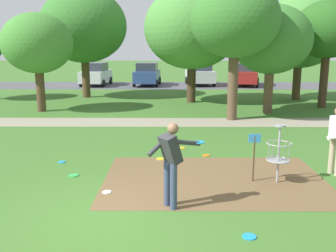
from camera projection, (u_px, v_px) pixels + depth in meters
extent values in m
plane|color=#3D6B28|center=(106.00, 218.00, 7.09)|extent=(160.00, 160.00, 0.00)
cube|color=brown|center=(214.00, 179.00, 9.16)|extent=(5.30, 3.63, 0.01)
cylinder|color=#9E9EA3|center=(279.00, 155.00, 8.82)|extent=(0.05, 0.05, 1.35)
cylinder|color=#9E9EA3|center=(280.00, 126.00, 8.68)|extent=(0.24, 0.24, 0.04)
torus|color=#9E9EA3|center=(279.00, 143.00, 8.76)|extent=(0.58, 0.58, 0.02)
torus|color=#9E9EA3|center=(278.00, 160.00, 8.84)|extent=(0.55, 0.55, 0.03)
cylinder|color=#9E9EA3|center=(278.00, 161.00, 8.85)|extent=(0.48, 0.48, 0.02)
cylinder|color=gray|center=(289.00, 152.00, 8.80)|extent=(0.01, 0.01, 0.40)
cylinder|color=gray|center=(285.00, 150.00, 8.94)|extent=(0.01, 0.01, 0.40)
cylinder|color=gray|center=(279.00, 149.00, 9.02)|extent=(0.01, 0.01, 0.40)
cylinder|color=gray|center=(273.00, 149.00, 9.03)|extent=(0.01, 0.01, 0.40)
cylinder|color=gray|center=(269.00, 150.00, 8.94)|extent=(0.01, 0.01, 0.40)
cylinder|color=gray|center=(268.00, 152.00, 8.81)|extent=(0.01, 0.01, 0.40)
cylinder|color=gray|center=(272.00, 153.00, 8.67)|extent=(0.01, 0.01, 0.40)
cylinder|color=gray|center=(278.00, 154.00, 8.58)|extent=(0.01, 0.01, 0.40)
cylinder|color=gray|center=(285.00, 155.00, 8.58)|extent=(0.01, 0.01, 0.40)
cylinder|color=gray|center=(289.00, 153.00, 8.67)|extent=(0.01, 0.01, 0.40)
cylinder|color=#4C3823|center=(254.00, 159.00, 8.95)|extent=(0.04, 0.04, 1.10)
cube|color=#3384C6|center=(255.00, 138.00, 8.84)|extent=(0.28, 0.03, 0.20)
cylinder|color=#384260|center=(167.00, 184.00, 7.58)|extent=(0.14, 0.14, 0.92)
cylinder|color=#384260|center=(174.00, 187.00, 7.40)|extent=(0.14, 0.14, 0.92)
cube|color=#2D2D33|center=(170.00, 149.00, 7.34)|extent=(0.52, 0.51, 0.60)
sphere|color=brown|center=(173.00, 129.00, 7.29)|extent=(0.22, 0.22, 0.22)
cylinder|color=#2D2D33|center=(188.00, 143.00, 7.35)|extent=(0.53, 0.41, 0.21)
cylinder|color=#1E93DB|center=(199.00, 142.00, 7.51)|extent=(0.22, 0.22, 0.02)
cylinder|color=#2D2D33|center=(158.00, 146.00, 7.36)|extent=(0.44, 0.35, 0.37)
cylinder|color=tan|center=(332.00, 155.00, 9.54)|extent=(0.14, 0.14, 0.92)
cylinder|color=silver|center=(331.00, 129.00, 9.46)|extent=(0.19, 0.15, 0.55)
cylinder|color=white|center=(331.00, 137.00, 9.27)|extent=(0.22, 0.22, 0.02)
cylinder|color=gold|center=(161.00, 159.00, 10.80)|extent=(0.25, 0.25, 0.02)
cylinder|color=orange|center=(206.00, 155.00, 11.14)|extent=(0.22, 0.22, 0.02)
cylinder|color=white|center=(107.00, 192.00, 8.33)|extent=(0.21, 0.21, 0.02)
cylinder|color=gold|center=(181.00, 148.00, 11.97)|extent=(0.23, 0.23, 0.02)
cylinder|color=#1E93DB|center=(249.00, 237.00, 6.39)|extent=(0.24, 0.24, 0.02)
cylinder|color=green|center=(74.00, 175.00, 9.42)|extent=(0.25, 0.25, 0.02)
cylinder|color=#1E93DB|center=(62.00, 162.00, 10.50)|extent=(0.20, 0.20, 0.02)
cylinder|color=#4C3823|center=(297.00, 82.00, 22.66)|extent=(0.47, 0.47, 2.13)
ellipsoid|color=#4C8E3D|center=(300.00, 32.00, 22.06)|extent=(4.85, 4.85, 4.12)
cylinder|color=#422D1E|center=(324.00, 82.00, 19.63)|extent=(0.42, 0.42, 2.71)
ellipsoid|color=#285B1E|center=(328.00, 29.00, 19.08)|extent=(3.39, 3.39, 2.88)
cylinder|color=#4C3823|center=(41.00, 91.00, 18.57)|extent=(0.41, 0.41, 2.03)
ellipsoid|color=#428433|center=(37.00, 43.00, 18.10)|extent=(3.37, 3.37, 2.86)
cylinder|color=#422D1E|center=(191.00, 83.00, 21.61)|extent=(0.49, 0.49, 2.14)
ellipsoid|color=#4C8E3D|center=(192.00, 28.00, 20.98)|extent=(5.32, 5.32, 4.52)
cylinder|color=brown|center=(233.00, 87.00, 16.36)|extent=(0.43, 0.43, 2.84)
ellipsoid|color=#38752D|center=(235.00, 19.00, 15.78)|extent=(3.74, 3.74, 3.18)
cylinder|color=brown|center=(268.00, 92.00, 18.17)|extent=(0.43, 0.43, 2.05)
ellipsoid|color=#38752D|center=(271.00, 39.00, 17.67)|extent=(3.78, 3.78, 3.21)
cylinder|color=#4C3823|center=(86.00, 78.00, 23.70)|extent=(0.49, 0.49, 2.40)
ellipsoid|color=#38752D|center=(84.00, 26.00, 23.05)|extent=(5.23, 5.23, 4.45)
cube|color=#4C4C51|center=(156.00, 85.00, 31.20)|extent=(36.00, 6.00, 0.01)
cube|color=silver|center=(96.00, 76.00, 31.08)|extent=(2.07, 4.31, 0.90)
cube|color=#2D333D|center=(96.00, 67.00, 30.93)|extent=(1.73, 2.28, 0.64)
cylinder|color=black|center=(90.00, 80.00, 32.51)|extent=(0.22, 0.61, 0.60)
cylinder|color=black|center=(111.00, 80.00, 32.38)|extent=(0.22, 0.61, 0.60)
cylinder|color=black|center=(81.00, 83.00, 29.97)|extent=(0.22, 0.61, 0.60)
cylinder|color=black|center=(103.00, 83.00, 29.84)|extent=(0.22, 0.61, 0.60)
cube|color=#2D4784|center=(147.00, 76.00, 31.07)|extent=(2.04, 4.30, 0.90)
cube|color=#2D333D|center=(147.00, 67.00, 30.91)|extent=(1.71, 2.27, 0.64)
cylinder|color=black|center=(139.00, 80.00, 32.49)|extent=(0.22, 0.61, 0.60)
cylinder|color=black|center=(160.00, 80.00, 32.37)|extent=(0.22, 0.61, 0.60)
cylinder|color=black|center=(134.00, 83.00, 29.95)|extent=(0.22, 0.61, 0.60)
cylinder|color=black|center=(157.00, 83.00, 29.83)|extent=(0.22, 0.61, 0.60)
cube|color=silver|center=(200.00, 76.00, 31.36)|extent=(2.29, 4.38, 0.90)
cube|color=#2D333D|center=(200.00, 66.00, 31.21)|extent=(1.83, 2.36, 0.64)
cylinder|color=black|center=(187.00, 80.00, 32.63)|extent=(0.25, 0.62, 0.60)
cylinder|color=black|center=(207.00, 80.00, 32.82)|extent=(0.25, 0.62, 0.60)
cylinder|color=black|center=(192.00, 83.00, 30.09)|extent=(0.25, 0.62, 0.60)
cylinder|color=black|center=(214.00, 83.00, 30.29)|extent=(0.25, 0.62, 0.60)
cube|color=maroon|center=(246.00, 76.00, 30.83)|extent=(2.72, 4.50, 0.90)
cube|color=#2D333D|center=(247.00, 67.00, 30.67)|extent=(2.04, 2.49, 0.64)
cylinder|color=black|center=(236.00, 80.00, 32.37)|extent=(0.31, 0.63, 0.60)
cylinder|color=black|center=(258.00, 81.00, 31.95)|extent=(0.31, 0.63, 0.60)
cylinder|color=black|center=(234.00, 83.00, 29.89)|extent=(0.31, 0.63, 0.60)
cylinder|color=black|center=(257.00, 84.00, 29.47)|extent=(0.31, 0.63, 0.60)
cube|color=gray|center=(142.00, 122.00, 16.08)|extent=(40.00, 1.88, 0.00)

